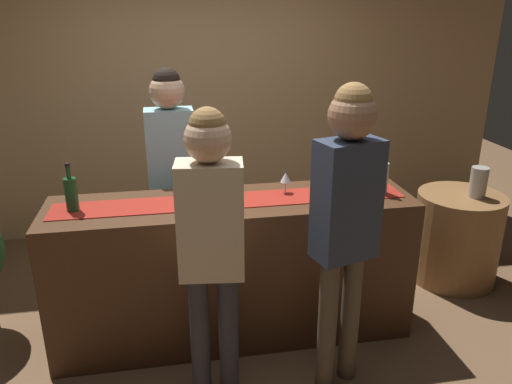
% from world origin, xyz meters
% --- Properties ---
extents(ground_plane, '(10.00, 10.00, 0.00)m').
position_xyz_m(ground_plane, '(0.00, 0.00, 0.00)').
color(ground_plane, brown).
extents(back_wall, '(6.00, 0.12, 2.90)m').
position_xyz_m(back_wall, '(0.00, 1.90, 1.45)').
color(back_wall, tan).
rests_on(back_wall, ground).
extents(bar_counter, '(2.35, 0.60, 0.97)m').
position_xyz_m(bar_counter, '(0.00, 0.00, 0.49)').
color(bar_counter, '#472B19').
rests_on(bar_counter, ground).
extents(counter_runner_cloth, '(2.23, 0.28, 0.01)m').
position_xyz_m(counter_runner_cloth, '(0.00, 0.00, 0.98)').
color(counter_runner_cloth, maroon).
rests_on(counter_runner_cloth, bar_counter).
extents(wine_bottle_clear, '(0.07, 0.07, 0.30)m').
position_xyz_m(wine_bottle_clear, '(0.99, -0.04, 1.09)').
color(wine_bottle_clear, '#B2C6C1').
rests_on(wine_bottle_clear, bar_counter).
extents(wine_bottle_green, '(0.07, 0.07, 0.30)m').
position_xyz_m(wine_bottle_green, '(-0.97, -0.00, 1.09)').
color(wine_bottle_green, '#194723').
rests_on(wine_bottle_green, bar_counter).
extents(wine_glass_near_customer, '(0.07, 0.07, 0.14)m').
position_xyz_m(wine_glass_near_customer, '(0.55, -0.01, 1.08)').
color(wine_glass_near_customer, silver).
rests_on(wine_glass_near_customer, bar_counter).
extents(wine_glass_mid_counter, '(0.07, 0.07, 0.14)m').
position_xyz_m(wine_glass_mid_counter, '(0.72, -0.02, 1.08)').
color(wine_glass_mid_counter, silver).
rests_on(wine_glass_mid_counter, bar_counter).
extents(wine_glass_far_end, '(0.07, 0.07, 0.14)m').
position_xyz_m(wine_glass_far_end, '(0.36, 0.08, 1.08)').
color(wine_glass_far_end, silver).
rests_on(wine_glass_far_end, bar_counter).
extents(bartender, '(0.34, 0.25, 1.75)m').
position_xyz_m(bartender, '(-0.36, 0.58, 1.09)').
color(bartender, '#26262B').
rests_on(bartender, ground).
extents(customer_sipping, '(0.38, 0.28, 1.79)m').
position_xyz_m(customer_sipping, '(0.54, -0.59, 1.12)').
color(customer_sipping, brown).
rests_on(customer_sipping, ground).
extents(customer_browsing, '(0.36, 0.24, 1.69)m').
position_xyz_m(customer_browsing, '(-0.19, -0.58, 1.04)').
color(customer_browsing, '#33333D').
rests_on(customer_browsing, ground).
extents(round_side_table, '(0.68, 0.68, 0.74)m').
position_xyz_m(round_side_table, '(1.89, 0.40, 0.37)').
color(round_side_table, olive).
rests_on(round_side_table, ground).
extents(vase_on_side_table, '(0.13, 0.13, 0.24)m').
position_xyz_m(vase_on_side_table, '(1.97, 0.34, 0.86)').
color(vase_on_side_table, '#A8A399').
rests_on(vase_on_side_table, round_side_table).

